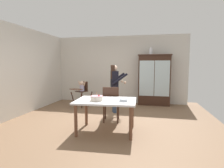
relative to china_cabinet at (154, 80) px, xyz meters
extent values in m
plane|color=brown|center=(-1.38, -2.37, -0.97)|extent=(6.24, 6.24, 0.00)
cube|color=beige|center=(-1.38, 0.26, 0.38)|extent=(5.32, 0.06, 2.70)
cube|color=beige|center=(-4.01, -2.37, 0.38)|extent=(0.06, 5.32, 2.70)
cube|color=#382116|center=(0.00, 0.00, -0.03)|extent=(1.18, 0.42, 1.89)
cube|color=#382116|center=(0.00, 0.00, 0.94)|extent=(1.24, 0.48, 0.04)
cube|color=silver|center=(-0.28, -0.21, 0.07)|extent=(0.54, 0.01, 1.32)
cube|color=silver|center=(0.28, -0.21, 0.07)|extent=(0.54, 0.01, 1.32)
cube|color=#382116|center=(0.00, 0.00, 0.07)|extent=(1.10, 0.36, 0.02)
cylinder|color=white|center=(-0.15, 0.00, 1.07)|extent=(0.13, 0.13, 0.22)
cylinder|color=white|center=(-0.15, 0.00, 1.20)|extent=(0.07, 0.07, 0.05)
cylinder|color=#382116|center=(-2.89, -0.99, -0.69)|extent=(0.18, 0.10, 0.56)
cylinder|color=#382116|center=(-2.50, -1.18, -0.69)|extent=(0.09, 0.18, 0.56)
cylinder|color=#382116|center=(-2.71, -0.59, -0.69)|extent=(0.09, 0.18, 0.56)
cylinder|color=#382116|center=(-2.31, -0.78, -0.69)|extent=(0.18, 0.10, 0.56)
cube|color=#382116|center=(-2.60, -0.88, -0.72)|extent=(0.40, 0.21, 0.02)
cube|color=#382116|center=(-2.60, -0.88, -0.40)|extent=(0.45, 0.45, 0.02)
cube|color=#382116|center=(-2.54, -0.74, -0.21)|extent=(0.29, 0.16, 0.34)
cube|color=brown|center=(-2.72, -1.13, -0.29)|extent=(0.50, 0.40, 0.02)
cylinder|color=#B2ADD1|center=(-2.59, -0.87, -0.27)|extent=(0.17, 0.17, 0.22)
sphere|color=beige|center=(-2.59, -0.87, -0.10)|extent=(0.15, 0.15, 0.15)
cylinder|color=beige|center=(-2.72, -0.81, -0.10)|extent=(0.11, 0.08, 0.17)
cylinder|color=beige|center=(-2.47, -0.93, -0.10)|extent=(0.11, 0.08, 0.17)
cylinder|color=#33425B|center=(-1.24, -1.48, -0.56)|extent=(0.11, 0.11, 0.82)
cylinder|color=#33425B|center=(-1.30, -1.33, -0.56)|extent=(0.11, 0.11, 0.82)
cube|color=black|center=(-1.27, -1.40, 0.11)|extent=(0.32, 0.41, 0.52)
cube|color=white|center=(-1.18, -1.37, 0.11)|extent=(0.03, 0.06, 0.49)
sphere|color=beige|center=(-1.27, -1.40, 0.46)|extent=(0.19, 0.19, 0.19)
cube|color=#382319|center=(-1.32, -1.42, 0.34)|extent=(0.17, 0.22, 0.44)
cylinder|color=black|center=(-1.07, -1.54, 0.13)|extent=(0.48, 0.24, 0.37)
sphere|color=beige|center=(-0.92, -1.48, 0.02)|extent=(0.08, 0.08, 0.08)
cylinder|color=black|center=(-1.22, -1.17, 0.13)|extent=(0.48, 0.24, 0.37)
sphere|color=beige|center=(-1.07, -1.11, 0.02)|extent=(0.08, 0.08, 0.08)
cube|color=silver|center=(-1.13, -3.14, -0.25)|extent=(1.40, 1.02, 0.04)
cylinder|color=brown|center=(-1.69, -3.56, -0.62)|extent=(0.07, 0.07, 0.70)
cylinder|color=brown|center=(-0.52, -3.49, -0.62)|extent=(0.07, 0.07, 0.70)
cylinder|color=brown|center=(-1.73, -2.79, -0.62)|extent=(0.07, 0.07, 0.70)
cylinder|color=brown|center=(-0.57, -2.73, -0.62)|extent=(0.07, 0.07, 0.70)
cylinder|color=beige|center=(-1.31, -3.27, -0.18)|extent=(0.28, 0.28, 0.10)
cylinder|color=pink|center=(-1.31, -3.27, -0.13)|extent=(0.27, 0.27, 0.01)
cylinder|color=#F2E5CC|center=(-1.31, -3.27, -0.09)|extent=(0.01, 0.01, 0.06)
cone|color=yellow|center=(-1.31, -3.27, -0.05)|extent=(0.02, 0.02, 0.02)
sphere|color=red|center=(-1.25, -3.30, -0.10)|extent=(0.04, 0.04, 0.04)
cylinder|color=#B2BCC6|center=(-0.72, -3.23, -0.20)|extent=(0.18, 0.18, 0.05)
cylinder|color=#382116|center=(-1.01, -2.15, -0.74)|extent=(0.04, 0.04, 0.45)
cylinder|color=#382116|center=(-1.38, -2.19, -0.74)|extent=(0.04, 0.04, 0.45)
cylinder|color=#382116|center=(-0.96, -2.51, -0.74)|extent=(0.04, 0.04, 0.45)
cylinder|color=#382116|center=(-1.33, -2.56, -0.74)|extent=(0.04, 0.04, 0.45)
cube|color=brown|center=(-1.17, -2.35, -0.50)|extent=(0.49, 0.49, 0.03)
cube|color=#382116|center=(-1.15, -2.55, -0.25)|extent=(0.42, 0.09, 0.48)
cylinder|color=#382116|center=(-0.96, -2.53, -0.25)|extent=(0.03, 0.03, 0.48)
cylinder|color=#382116|center=(-1.33, -2.57, -0.25)|extent=(0.03, 0.03, 0.48)
camera|label=1|loc=(-0.17, -7.05, 0.55)|focal=28.91mm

